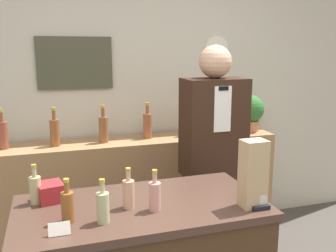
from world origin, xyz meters
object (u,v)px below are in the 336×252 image
object	(u,v)px
potted_plant	(250,111)
tape_dispenser	(260,204)
shopkeeper	(213,167)
paper_bag	(253,174)

from	to	relation	value
potted_plant	tape_dispenser	distance (m)	1.74
shopkeeper	potted_plant	world-z (taller)	shopkeeper
potted_plant	tape_dispenser	world-z (taller)	potted_plant
shopkeeper	potted_plant	distance (m)	0.95
paper_bag	tape_dispenser	distance (m)	0.15
potted_plant	shopkeeper	bearing A→B (deg)	-136.14
shopkeeper	paper_bag	bearing A→B (deg)	-102.07
potted_plant	tape_dispenser	bearing A→B (deg)	-118.17
potted_plant	paper_bag	xyz separation A→B (m)	(-0.84, -1.49, -0.03)
shopkeeper	paper_bag	xyz separation A→B (m)	(-0.18, -0.86, 0.25)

